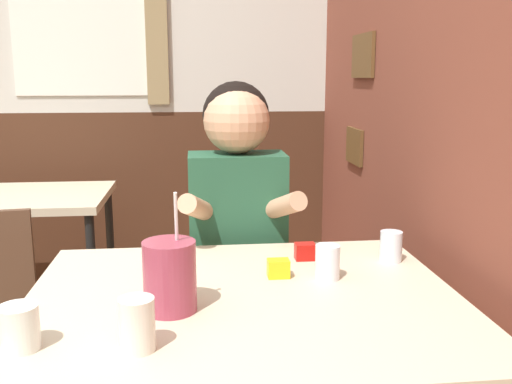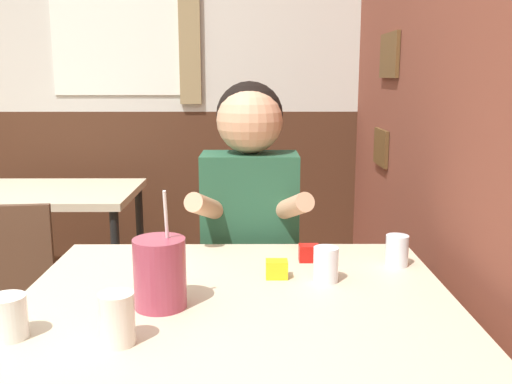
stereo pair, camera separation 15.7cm
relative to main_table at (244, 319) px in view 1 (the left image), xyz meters
The scene contains 12 objects.
brick_wall_right 1.24m from the main_table, 49.98° to the left, with size 0.08×4.29×2.70m.
back_wall 2.15m from the main_table, 104.88° to the left, with size 5.32×0.09×2.70m.
main_table is the anchor object (origin of this frame).
background_table 1.67m from the main_table, 124.46° to the left, with size 0.82×0.63×0.76m.
person_seated 0.62m from the main_table, 87.22° to the left, with size 0.42×0.42×1.28m.
cocktail_pitcher 0.24m from the main_table, 159.37° to the right, with size 0.13×0.13×0.29m.
glass_near_pitcher 0.28m from the main_table, 23.36° to the left, with size 0.07×0.07×0.10m.
glass_center 0.54m from the main_table, 153.95° to the right, with size 0.08×0.08×0.09m.
glass_far_side 0.37m from the main_table, 132.35° to the right, with size 0.07×0.07×0.11m.
glass_by_brick 0.53m from the main_table, 26.74° to the left, with size 0.07×0.07×0.09m.
condiment_ketchup 0.36m from the main_table, 52.71° to the left, with size 0.06×0.04×0.05m.
condiment_mustard 0.19m from the main_table, 50.75° to the left, with size 0.06×0.04×0.05m.
Camera 1 is at (0.40, -1.01, 1.30)m, focal length 40.00 mm.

